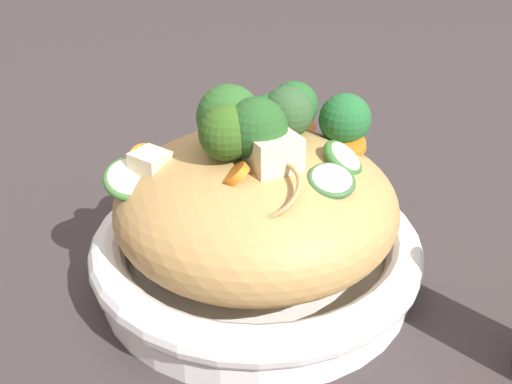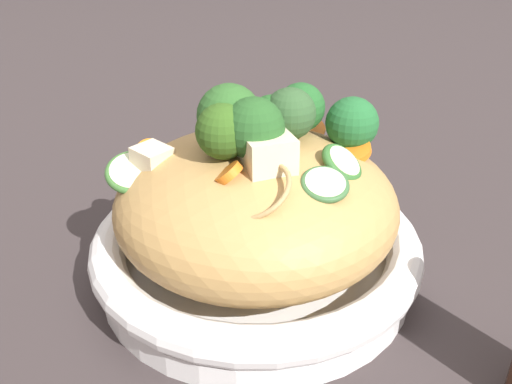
{
  "view_description": "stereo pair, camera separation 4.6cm",
  "coord_description": "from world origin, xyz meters",
  "views": [
    {
      "loc": [
        -0.01,
        -0.41,
        0.31
      ],
      "look_at": [
        0.0,
        0.0,
        0.09
      ],
      "focal_mm": 39.21,
      "sensor_mm": 36.0,
      "label": 1
    },
    {
      "loc": [
        0.04,
        -0.41,
        0.31
      ],
      "look_at": [
        0.0,
        0.0,
        0.09
      ],
      "focal_mm": 39.21,
      "sensor_mm": 36.0,
      "label": 2
    }
  ],
  "objects": [
    {
      "name": "ground_plane",
      "position": [
        0.0,
        0.0,
        0.0
      ],
      "size": [
        3.0,
        3.0,
        0.0
      ],
      "primitive_type": "plane",
      "color": "#352D2D"
    },
    {
      "name": "serving_bowl",
      "position": [
        0.0,
        0.0,
        0.03
      ],
      "size": [
        0.29,
        0.29,
        0.05
      ],
      "color": "white",
      "rests_on": "ground_plane"
    },
    {
      "name": "noodle_heap",
      "position": [
        0.0,
        -0.0,
        0.08
      ],
      "size": [
        0.24,
        0.24,
        0.12
      ],
      "color": "#AE8349",
      "rests_on": "serving_bowl"
    },
    {
      "name": "broccoli_florets",
      "position": [
        0.01,
        0.01,
        0.15
      ],
      "size": [
        0.16,
        0.12,
        0.08
      ],
      "color": "#98C074",
      "rests_on": "serving_bowl"
    },
    {
      "name": "carrot_coins",
      "position": [
        0.01,
        0.01,
        0.12
      ],
      "size": [
        0.21,
        0.15,
        0.04
      ],
      "color": "orange",
      "rests_on": "serving_bowl"
    },
    {
      "name": "zucchini_slices",
      "position": [
        -0.01,
        -0.02,
        0.12
      ],
      "size": [
        0.22,
        0.08,
        0.05
      ],
      "color": "beige",
      "rests_on": "serving_bowl"
    },
    {
      "name": "chicken_chunks",
      "position": [
        -0.01,
        -0.02,
        0.13
      ],
      "size": [
        0.14,
        0.07,
        0.04
      ],
      "color": "beige",
      "rests_on": "serving_bowl"
    }
  ]
}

